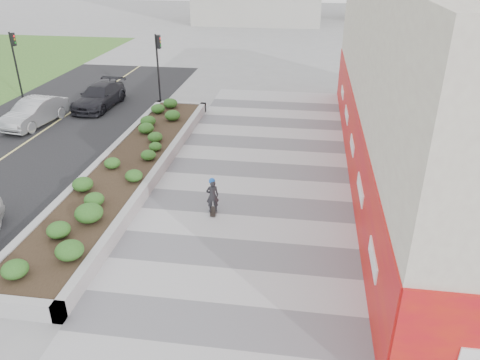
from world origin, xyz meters
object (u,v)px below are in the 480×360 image
object	(u,v)px
traffic_signal_far	(15,56)
skateboarder	(212,196)
traffic_signal_near	(158,58)
car_silver	(34,112)
car_dark	(99,96)
planter	(129,165)

from	to	relation	value
traffic_signal_far	skateboarder	world-z (taller)	traffic_signal_far
traffic_signal_near	skateboarder	size ratio (longest dim) A/B	2.92
traffic_signal_near	car_silver	bearing A→B (deg)	-137.34
traffic_signal_far	traffic_signal_near	bearing A→B (deg)	3.11
traffic_signal_near	traffic_signal_far	distance (m)	9.21
car_dark	skateboarder	bearing A→B (deg)	-48.73
planter	traffic_signal_near	xyz separation A→B (m)	(-1.73, 10.50, 2.34)
planter	traffic_signal_far	world-z (taller)	traffic_signal_far
planter	car_dark	world-z (taller)	car_dark
car_dark	traffic_signal_near	bearing A→B (deg)	27.34
car_silver	skateboarder	bearing A→B (deg)	-26.82
traffic_signal_near	planter	bearing A→B (deg)	-80.65
planter	car_dark	size ratio (longest dim) A/B	3.81
skateboarder	planter	bearing A→B (deg)	137.67
skateboarder	car_dark	size ratio (longest dim) A/B	0.30
planter	car_dark	distance (m)	10.29
car_dark	planter	bearing A→B (deg)	-57.56
traffic_signal_near	car_dark	bearing A→B (deg)	-155.00
skateboarder	car_dark	bearing A→B (deg)	119.52
car_silver	car_dark	size ratio (longest dim) A/B	0.92
car_dark	car_silver	bearing A→B (deg)	-119.15
traffic_signal_far	car_dark	bearing A→B (deg)	-10.80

